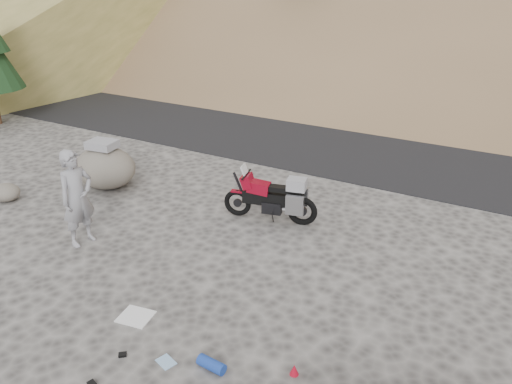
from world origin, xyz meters
TOP-DOWN VIEW (x-y plane):
  - ground at (0.00, 0.00)m, footprint 140.00×140.00m
  - road at (0.00, 9.00)m, footprint 120.00×7.00m
  - motorcycle at (0.71, 2.77)m, footprint 2.05×0.87m
  - man at (-2.17, 0.09)m, footprint 0.56×0.77m
  - boulder at (-3.76, 2.34)m, footprint 1.66×1.44m
  - small_rock at (-5.24, 0.59)m, footprint 0.79×0.74m
  - gear_white_cloth at (0.32, -1.20)m, footprint 0.57×0.53m
  - gear_blue_mat at (1.99, -1.54)m, footprint 0.42×0.19m
  - gear_funnel at (3.02, -1.07)m, footprint 0.16×0.16m
  - gear_glove_a at (0.77, -2.55)m, footprint 0.15×0.13m
  - gear_glove_b at (0.74, -1.95)m, footprint 0.14×0.14m
  - gear_blue_cloth at (1.36, -1.74)m, footprint 0.32×0.27m

SIDE VIEW (x-z plane):
  - ground at x=0.00m, z-range 0.00..0.00m
  - road at x=0.00m, z-range -0.03..0.03m
  - man at x=-2.17m, z-range -0.97..0.97m
  - gear_blue_cloth at x=1.36m, z-range 0.00..0.01m
  - gear_white_cloth at x=0.32m, z-range 0.00..0.02m
  - gear_glove_a at x=0.77m, z-range 0.00..0.04m
  - gear_glove_b at x=0.74m, z-range 0.00..0.04m
  - gear_funnel at x=3.02m, z-range 0.00..0.16m
  - gear_blue_mat at x=1.99m, z-range 0.00..0.16m
  - small_rock at x=-5.24m, z-range 0.00..0.41m
  - boulder at x=-3.76m, z-range -0.07..1.12m
  - motorcycle at x=0.71m, z-range -0.09..1.15m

